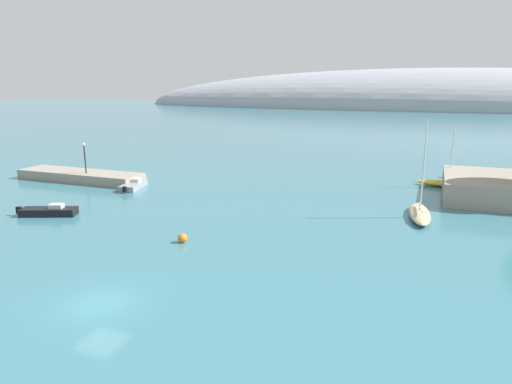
# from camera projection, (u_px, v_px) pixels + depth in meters

# --- Properties ---
(water) EXTENTS (600.00, 600.00, 0.00)m
(water) POSITION_uv_depth(u_px,v_px,m) (100.00, 304.00, 26.43)
(water) COLOR #38727F
(water) RESTS_ON ground
(breakwater_rocks) EXTENTS (17.45, 4.36, 1.23)m
(breakwater_rocks) POSITION_uv_depth(u_px,v_px,m) (81.00, 176.00, 59.96)
(breakwater_rocks) COLOR gray
(breakwater_rocks) RESTS_ON ground
(distant_ridge) EXTENTS (336.25, 79.65, 40.99)m
(distant_ridge) POSITION_uv_depth(u_px,v_px,m) (432.00, 108.00, 239.68)
(distant_ridge) COLOR #999EA8
(distant_ridge) RESTS_ON ground
(sailboat_yellow_near_shore) EXTENTS (7.85, 2.64, 7.24)m
(sailboat_yellow_near_shore) POSITION_uv_depth(u_px,v_px,m) (449.00, 184.00, 56.15)
(sailboat_yellow_near_shore) COLOR yellow
(sailboat_yellow_near_shore) RESTS_ON water
(sailboat_sand_mid_mooring) EXTENTS (2.71, 7.89, 9.19)m
(sailboat_sand_mid_mooring) POSITION_uv_depth(u_px,v_px,m) (420.00, 213.00, 43.30)
(sailboat_sand_mid_mooring) COLOR #C6B284
(sailboat_sand_mid_mooring) RESTS_ON water
(motorboat_black_foreground) EXTENTS (5.62, 3.47, 1.13)m
(motorboat_black_foreground) POSITION_uv_depth(u_px,v_px,m) (49.00, 211.00, 44.05)
(motorboat_black_foreground) COLOR black
(motorboat_black_foreground) RESTS_ON water
(motorboat_grey_alongside_breakwater) EXTENTS (3.04, 5.48, 1.07)m
(motorboat_grey_alongside_breakwater) POSITION_uv_depth(u_px,v_px,m) (133.00, 185.00, 55.59)
(motorboat_grey_alongside_breakwater) COLOR gray
(motorboat_grey_alongside_breakwater) RESTS_ON water
(mooring_buoy_orange) EXTENTS (0.75, 0.75, 0.75)m
(mooring_buoy_orange) POSITION_uv_depth(u_px,v_px,m) (182.00, 238.00, 36.52)
(mooring_buoy_orange) COLOR orange
(mooring_buoy_orange) RESTS_ON water
(harbor_lamp_post) EXTENTS (0.36, 0.36, 3.88)m
(harbor_lamp_post) POSITION_uv_depth(u_px,v_px,m) (85.00, 155.00, 57.96)
(harbor_lamp_post) COLOR black
(harbor_lamp_post) RESTS_ON breakwater_rocks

